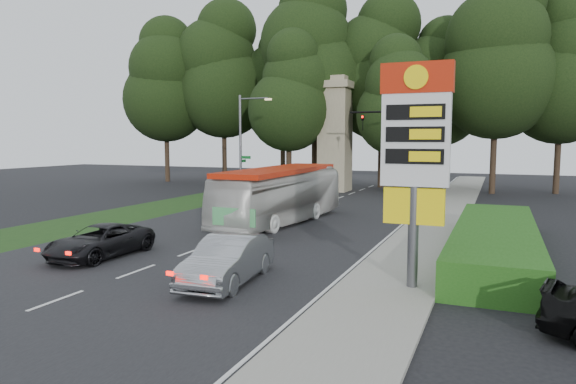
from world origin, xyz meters
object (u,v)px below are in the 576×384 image
at_px(monument, 335,134).
at_px(suv_charcoal, 100,241).
at_px(gas_station_pylon, 415,144).
at_px(traffic_signal_mast, 413,138).
at_px(streetlight_signs, 243,141).
at_px(transit_bus, 280,196).
at_px(sedan_silver, 228,260).

height_order(monument, suv_charcoal, monument).
distance_m(gas_station_pylon, traffic_signal_mast, 22.29).
relative_size(streetlight_signs, suv_charcoal, 1.76).
height_order(gas_station_pylon, suv_charcoal, gas_station_pylon).
relative_size(streetlight_signs, monument, 0.80).
height_order(gas_station_pylon, monument, monument).
distance_m(monument, suv_charcoal, 28.54).
xyz_separation_m(gas_station_pylon, suv_charcoal, (-12.00, -0.17, -3.82)).
height_order(traffic_signal_mast, streetlight_signs, streetlight_signs).
bearing_deg(transit_bus, traffic_signal_mast, 71.39).
distance_m(traffic_signal_mast, suv_charcoal, 24.09).
bearing_deg(streetlight_signs, sedan_silver, -63.73).
height_order(gas_station_pylon, traffic_signal_mast, traffic_signal_mast).
relative_size(traffic_signal_mast, streetlight_signs, 0.90).
height_order(gas_station_pylon, streetlight_signs, streetlight_signs).
xyz_separation_m(streetlight_signs, transit_bus, (7.49, -10.00, -2.92)).
bearing_deg(gas_station_pylon, monument, 111.80).
relative_size(sedan_silver, suv_charcoal, 1.01).
distance_m(traffic_signal_mast, streetlight_signs, 12.83).
relative_size(streetlight_signs, transit_bus, 0.73).
bearing_deg(transit_bus, monument, 102.67).
bearing_deg(sedan_silver, traffic_signal_mast, 79.48).
bearing_deg(sedan_silver, monument, 95.30).
bearing_deg(streetlight_signs, gas_station_pylon, -51.04).
distance_m(traffic_signal_mast, monument, 9.76).
bearing_deg(suv_charcoal, traffic_signal_mast, 70.62).
bearing_deg(streetlight_signs, suv_charcoal, -78.28).
bearing_deg(traffic_signal_mast, streetlight_signs, -171.08).
relative_size(monument, transit_bus, 0.92).
distance_m(sedan_silver, suv_charcoal, 6.54).
distance_m(streetlight_signs, suv_charcoal, 20.97).
distance_m(traffic_signal_mast, sedan_silver, 23.88).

